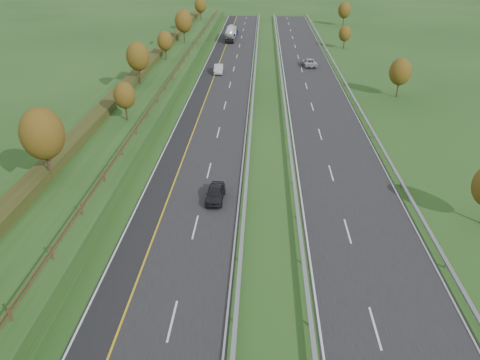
# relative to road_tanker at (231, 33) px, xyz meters

# --- Properties ---
(ground) EXTENTS (400.00, 400.00, 0.00)m
(ground) POSITION_rel_road_tanker_xyz_m (9.51, -59.89, -1.86)
(ground) COLOR #204418
(ground) RESTS_ON ground
(near_carriageway) EXTENTS (10.50, 200.00, 0.04)m
(near_carriageway) POSITION_rel_road_tanker_xyz_m (1.51, -54.89, -1.84)
(near_carriageway) COLOR black
(near_carriageway) RESTS_ON ground
(far_carriageway) EXTENTS (10.50, 200.00, 0.04)m
(far_carriageway) POSITION_rel_road_tanker_xyz_m (18.01, -54.89, -1.84)
(far_carriageway) COLOR black
(far_carriageway) RESTS_ON ground
(hard_shoulder) EXTENTS (3.00, 200.00, 0.04)m
(hard_shoulder) POSITION_rel_road_tanker_xyz_m (-2.24, -54.89, -1.84)
(hard_shoulder) COLOR black
(hard_shoulder) RESTS_ON ground
(lane_markings) EXTENTS (26.75, 200.00, 0.01)m
(lane_markings) POSITION_rel_road_tanker_xyz_m (7.92, -55.01, -1.81)
(lane_markings) COLOR silver
(lane_markings) RESTS_ON near_carriageway
(embankment_left) EXTENTS (12.00, 200.00, 2.00)m
(embankment_left) POSITION_rel_road_tanker_xyz_m (-11.49, -54.89, -0.86)
(embankment_left) COLOR #204418
(embankment_left) RESTS_ON ground
(hedge_left) EXTENTS (2.20, 180.00, 1.10)m
(hedge_left) POSITION_rel_road_tanker_xyz_m (-13.49, -54.89, 0.69)
(hedge_left) COLOR #293214
(hedge_left) RESTS_ON embankment_left
(fence_left) EXTENTS (0.12, 189.06, 1.20)m
(fence_left) POSITION_rel_road_tanker_xyz_m (-6.99, -55.30, 0.87)
(fence_left) COLOR #422B19
(fence_left) RESTS_ON embankment_left
(median_barrier_near) EXTENTS (0.32, 200.00, 0.71)m
(median_barrier_near) POSITION_rel_road_tanker_xyz_m (7.21, -54.89, -1.25)
(median_barrier_near) COLOR gray
(median_barrier_near) RESTS_ON ground
(median_barrier_far) EXTENTS (0.32, 200.00, 0.71)m
(median_barrier_far) POSITION_rel_road_tanker_xyz_m (12.31, -54.89, -1.25)
(median_barrier_far) COLOR gray
(median_barrier_far) RESTS_ON ground
(outer_barrier_far) EXTENTS (0.32, 200.00, 0.71)m
(outer_barrier_far) POSITION_rel_road_tanker_xyz_m (23.81, -54.89, -1.25)
(outer_barrier_far) COLOR gray
(outer_barrier_far) RESTS_ON ground
(trees_left) EXTENTS (6.64, 164.30, 7.66)m
(trees_left) POSITION_rel_road_tanker_xyz_m (-11.13, -58.26, 4.51)
(trees_left) COLOR #2D2116
(trees_left) RESTS_ON embankment_left
(trees_far) EXTENTS (8.45, 118.60, 7.12)m
(trees_far) POSITION_rel_road_tanker_xyz_m (31.31, -25.68, 2.38)
(trees_far) COLOR #2D2116
(trees_far) RESTS_ON ground
(road_tanker) EXTENTS (2.40, 11.22, 3.46)m
(road_tanker) POSITION_rel_road_tanker_xyz_m (0.00, 0.00, 0.00)
(road_tanker) COLOR silver
(road_tanker) RESTS_ON near_carriageway
(car_dark_near) EXTENTS (1.92, 4.44, 1.49)m
(car_dark_near) POSITION_rel_road_tanker_xyz_m (4.16, -86.71, -1.08)
(car_dark_near) COLOR black
(car_dark_near) RESTS_ON near_carriageway
(car_silver_mid) EXTENTS (1.93, 5.07, 1.65)m
(car_silver_mid) POSITION_rel_road_tanker_xyz_m (-0.09, -35.18, -1.00)
(car_silver_mid) COLOR #B3B4B8
(car_silver_mid) RESTS_ON near_carriageway
(car_small_far) EXTENTS (2.22, 5.26, 1.52)m
(car_small_far) POSITION_rel_road_tanker_xyz_m (0.39, 8.28, -1.06)
(car_small_far) COLOR #172048
(car_small_far) RESTS_ON near_carriageway
(car_oncoming) EXTENTS (3.18, 5.91, 1.58)m
(car_oncoming) POSITION_rel_road_tanker_xyz_m (18.48, -28.51, -1.03)
(car_oncoming) COLOR #B1B1B6
(car_oncoming) RESTS_ON far_carriageway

